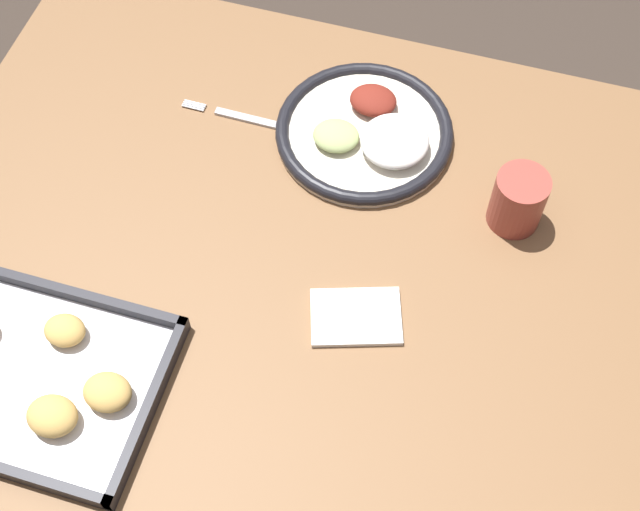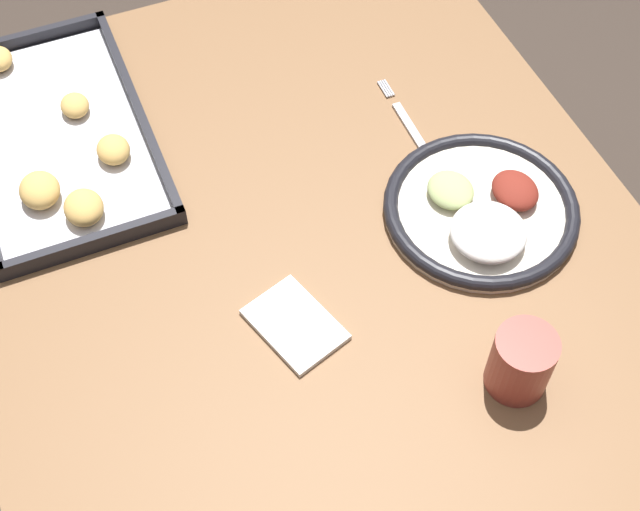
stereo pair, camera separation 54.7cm
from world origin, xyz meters
TOP-DOWN VIEW (x-y plane):
  - ground_plane at (0.00, 0.00)m, footprint 8.00×8.00m
  - dining_table at (0.00, 0.00)m, footprint 1.16×0.88m
  - dinner_plate at (-0.01, -0.23)m, footprint 0.26×0.26m
  - fork at (0.16, -0.21)m, footprint 0.22×0.02m
  - baking_tray at (0.34, 0.26)m, footprint 0.43×0.25m
  - drinking_cup at (-0.24, -0.15)m, footprint 0.07×0.07m
  - napkin at (-0.07, 0.06)m, footprint 0.14×0.11m

SIDE VIEW (x-z plane):
  - ground_plane at x=0.00m, z-range 0.00..0.00m
  - dining_table at x=0.00m, z-range 0.26..0.99m
  - fork at x=0.16m, z-range 0.73..0.74m
  - napkin at x=-0.07m, z-range 0.73..0.74m
  - baking_tray at x=0.34m, z-range 0.72..0.77m
  - dinner_plate at x=-0.01m, z-range 0.72..0.77m
  - drinking_cup at x=-0.24m, z-range 0.73..0.82m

